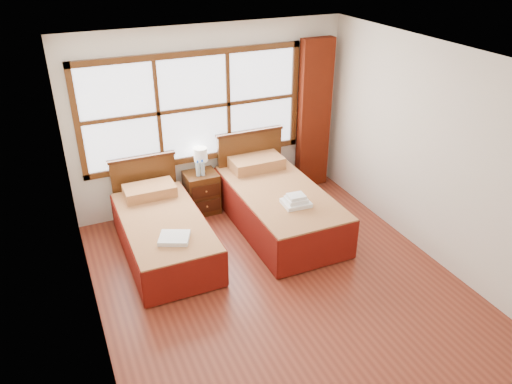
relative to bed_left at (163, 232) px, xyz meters
name	(u,v)px	position (x,y,z in m)	size (l,w,h in m)	color
floor	(279,284)	(1.05, -1.20, -0.29)	(4.50, 4.50, 0.00)	maroon
ceiling	(285,60)	(1.05, -1.20, 2.31)	(4.50, 4.50, 0.00)	white
wall_back	(211,119)	(1.05, 1.05, 1.01)	(4.00, 4.00, 0.00)	silver
wall_left	(84,225)	(-0.95, -1.20, 1.01)	(4.50, 4.50, 0.00)	silver
wall_right	(432,154)	(3.05, -1.20, 1.01)	(4.50, 4.50, 0.00)	silver
window	(194,108)	(0.80, 1.01, 1.21)	(3.16, 0.06, 1.56)	white
curtain	(314,115)	(2.65, 0.91, 0.88)	(0.50, 0.16, 2.30)	#5B1809
bed_left	(163,232)	(0.00, 0.00, 0.00)	(0.99, 2.01, 0.95)	#39190B
bed_right	(277,204)	(1.60, 0.00, 0.04)	(1.11, 2.14, 1.08)	#39190B
nightstand	(202,192)	(0.77, 0.80, 0.01)	(0.45, 0.45, 0.61)	#4C2910
towels_left	(174,238)	(0.01, -0.57, 0.24)	(0.43, 0.41, 0.05)	white
towels_right	(296,201)	(1.61, -0.50, 0.34)	(0.35, 0.31, 0.14)	white
lamp	(201,155)	(0.80, 0.84, 0.58)	(0.19, 0.19, 0.37)	gold
bottle_near	(198,169)	(0.72, 0.75, 0.42)	(0.06, 0.06, 0.23)	#A8C8D8
bottle_far	(203,168)	(0.79, 0.73, 0.42)	(0.06, 0.06, 0.24)	#A8C8D8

